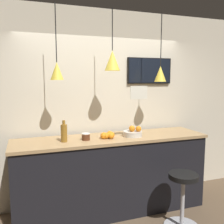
% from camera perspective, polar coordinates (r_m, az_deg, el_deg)
% --- Properties ---
extents(back_wall, '(8.00, 0.06, 2.90)m').
position_cam_1_polar(back_wall, '(3.83, -2.20, 1.09)').
color(back_wall, beige).
rests_on(back_wall, ground_plane).
extents(service_counter, '(2.69, 0.67, 1.08)m').
position_cam_1_polar(service_counter, '(3.64, 0.00, -14.03)').
color(service_counter, black).
rests_on(service_counter, ground_plane).
extents(bar_stool, '(0.45, 0.45, 0.71)m').
position_cam_1_polar(bar_stool, '(3.41, 15.88, -17.47)').
color(bar_stool, '#B7B7BC').
rests_on(bar_stool, ground_plane).
extents(fruit_bowl, '(0.27, 0.27, 0.16)m').
position_cam_1_polar(fruit_bowl, '(3.52, 4.83, -4.60)').
color(fruit_bowl, beige).
rests_on(fruit_bowl, service_counter).
extents(orange_pile, '(0.21, 0.20, 0.08)m').
position_cam_1_polar(orange_pile, '(3.40, -1.20, -5.37)').
color(orange_pile, orange).
rests_on(orange_pile, service_counter).
extents(juice_bottle, '(0.08, 0.08, 0.28)m').
position_cam_1_polar(juice_bottle, '(3.25, -10.92, -4.67)').
color(juice_bottle, olive).
rests_on(juice_bottle, service_counter).
extents(spread_jar, '(0.11, 0.11, 0.09)m').
position_cam_1_polar(spread_jar, '(3.32, -6.00, -5.62)').
color(spread_jar, '#562D19').
rests_on(spread_jar, service_counter).
extents(pendant_lamp_left, '(0.17, 0.17, 0.93)m').
position_cam_1_polar(pendant_lamp_left, '(3.21, -12.49, 9.25)').
color(pendant_lamp_left, black).
extents(pendant_lamp_middle, '(0.21, 0.21, 0.81)m').
position_cam_1_polar(pendant_lamp_middle, '(3.38, 0.08, 11.71)').
color(pendant_lamp_middle, black).
extents(pendant_lamp_right, '(0.17, 0.17, 0.96)m').
position_cam_1_polar(pendant_lamp_right, '(3.68, 10.99, 8.66)').
color(pendant_lamp_right, black).
extents(mounted_tv, '(0.75, 0.04, 0.40)m').
position_cam_1_polar(mounted_tv, '(4.05, 8.57, 9.30)').
color(mounted_tv, black).
extents(hanging_menu_board, '(0.24, 0.01, 0.17)m').
position_cam_1_polar(hanging_menu_board, '(3.26, 6.16, 4.45)').
color(hanging_menu_board, white).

